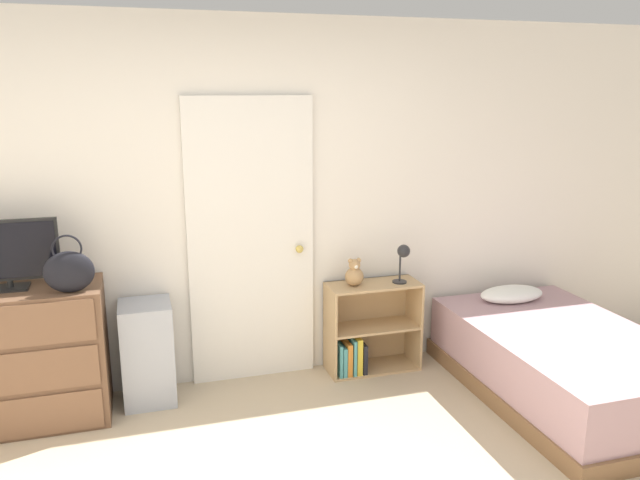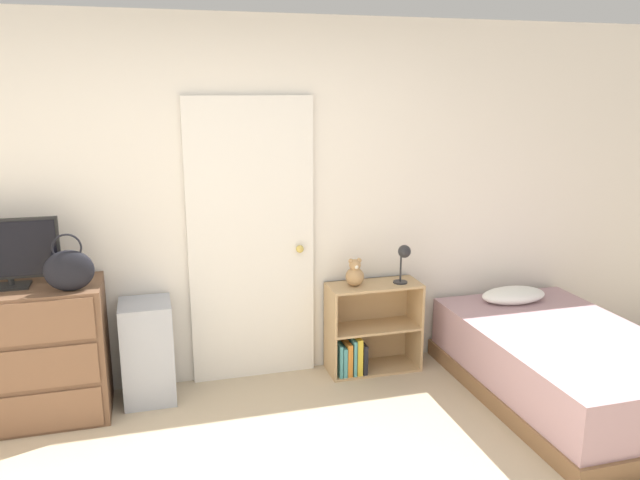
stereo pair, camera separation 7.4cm
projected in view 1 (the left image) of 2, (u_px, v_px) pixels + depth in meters
The scene contains 10 objects.
wall_back at pixel (244, 205), 4.35m from camera, with size 10.00×0.06×2.55m.
door_closed at pixel (251, 243), 4.38m from camera, with size 0.89×0.09×2.02m.
dresser at pixel (28, 357), 3.88m from camera, with size 0.93×0.49×0.88m.
tv at pixel (6, 253), 3.73m from camera, with size 0.60×0.16×0.43m.
handbag at pixel (69, 271), 3.69m from camera, with size 0.29×0.11×0.35m.
storage_bin at pixel (148, 353), 4.17m from camera, with size 0.34×0.35×0.69m.
bookshelf at pixel (365, 334), 4.65m from camera, with size 0.69×0.29×0.67m.
teddy_bear at pixel (354, 274), 4.50m from camera, with size 0.14×0.14×0.21m.
desk_lamp at pixel (403, 256), 4.54m from camera, with size 0.12×0.11×0.29m.
bed at pixel (563, 362), 4.27m from camera, with size 1.15×1.84×0.58m.
Camera 1 is at (-0.72, -2.21, 2.07)m, focal length 35.00 mm.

